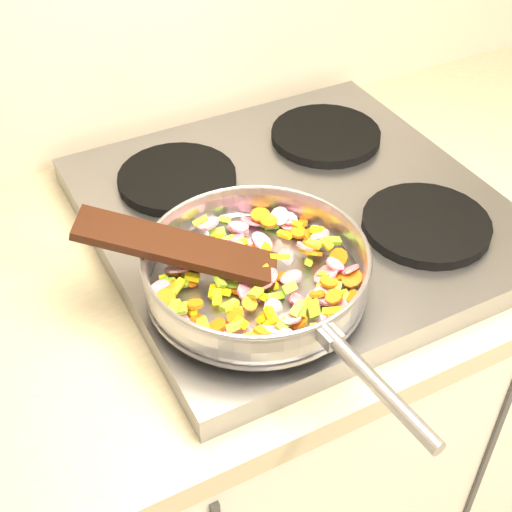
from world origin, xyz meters
name	(u,v)px	position (x,y,z in m)	size (l,w,h in m)	color
cooktop	(296,215)	(-0.70, 1.67, 0.92)	(0.60, 0.60, 0.04)	#939399
grate_fl	(259,285)	(-0.84, 1.52, 0.95)	(0.19, 0.19, 0.02)	black
grate_fr	(426,224)	(-0.56, 1.52, 0.95)	(0.19, 0.19, 0.02)	black
grate_bl	(177,178)	(-0.84, 1.81, 0.95)	(0.19, 0.19, 0.02)	black
grate_br	(326,135)	(-0.56, 1.81, 0.95)	(0.19, 0.19, 0.02)	black
saute_pan	(257,268)	(-0.85, 1.52, 0.99)	(0.34, 0.50, 0.06)	#9E9EA5
vegetable_heap	(260,276)	(-0.84, 1.51, 0.98)	(0.28, 0.27, 0.04)	#C21350
wooden_spatula	(177,247)	(-0.93, 1.58, 1.01)	(0.26, 0.06, 0.01)	black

